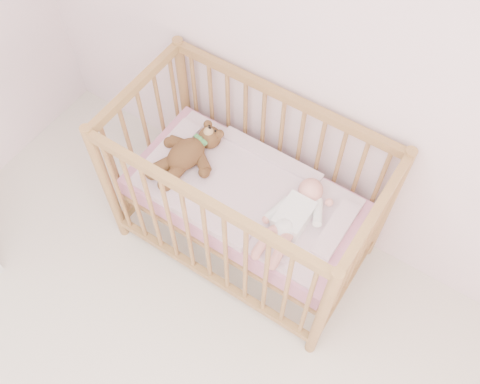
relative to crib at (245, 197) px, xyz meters
The scene contains 6 objects.
wall_back 1.01m from the crib, 47.76° to the left, with size 4.00×0.02×2.70m, color silver.
crib is the anchor object (origin of this frame).
mattress 0.01m from the crib, ahead, with size 1.22×0.62×0.13m, color pink.
blanket 0.06m from the crib, ahead, with size 1.10×0.58×0.06m, color pink, non-canonical shape.
baby 0.33m from the crib, ahead, with size 0.27×0.56×0.14m, color white, non-canonical shape.
teddy_bear 0.39m from the crib, behind, with size 0.35×0.50×0.14m, color brown, non-canonical shape.
Camera 1 is at (0.43, 0.34, 2.90)m, focal length 40.00 mm.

